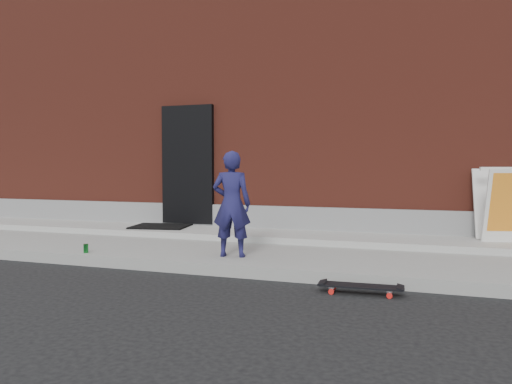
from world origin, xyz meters
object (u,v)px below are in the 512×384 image
at_px(pizza_sign, 503,204).
at_px(soda_can, 86,248).
at_px(skateboard, 361,287).
at_px(child, 232,204).

bearing_deg(pizza_sign, soda_can, -156.92).
height_order(skateboard, pizza_sign, pizza_sign).
relative_size(child, skateboard, 1.62).
height_order(skateboard, soda_can, soda_can).
bearing_deg(child, pizza_sign, -160.98).
xyz_separation_m(child, pizza_sign, (3.57, 1.99, -0.06)).
bearing_deg(soda_can, skateboard, -6.83).
distance_m(skateboard, pizza_sign, 3.43).
xyz_separation_m(child, soda_can, (-2.05, -0.40, -0.65)).
bearing_deg(pizza_sign, skateboard, -121.32).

